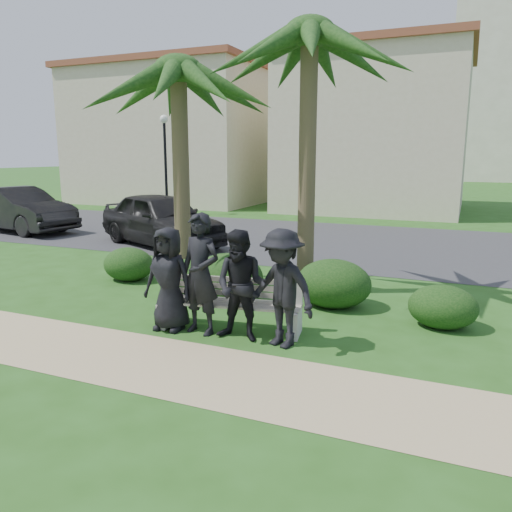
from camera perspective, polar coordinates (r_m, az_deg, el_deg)
The scene contains 20 objects.
ground at distance 8.01m, azimuth -2.40°, elevation -7.67°, with size 160.00×160.00×0.00m, color #265017.
footpath at distance 6.54m, azimuth -9.31°, elevation -12.37°, with size 30.00×1.60×0.01m, color tan.
asphalt_street at distance 15.41m, azimuth 10.41°, elevation 1.52°, with size 160.00×8.00×0.01m, color #2D2D30.
stucco_bldg_left at distance 29.15m, azimuth -8.88°, elevation 13.46°, with size 10.40×8.40×7.30m.
stucco_bldg_right at distance 25.21m, azimuth 13.59°, elevation 13.60°, with size 8.40×8.40×7.30m.
street_lamp at distance 22.46m, azimuth -10.36°, elevation 12.17°, with size 0.36×0.36×4.29m.
park_bench at distance 7.63m, azimuth -2.99°, elevation -5.95°, with size 2.25×0.85×0.76m.
man_a at distance 7.64m, azimuth -9.95°, elevation -2.60°, with size 0.77×0.50×1.58m, color black.
man_b at distance 7.38m, azimuth -6.38°, elevation -2.07°, with size 0.66×0.43×1.81m, color black.
man_c at distance 7.09m, azimuth -1.71°, elevation -3.43°, with size 0.78×0.61×1.61m, color black.
man_d at distance 6.86m, azimuth 2.97°, elevation -3.72°, with size 1.07×0.62×1.66m, color black.
hedge_a at distance 10.94m, azimuth -14.36°, elevation -0.81°, with size 1.11×0.91×0.72m, color black.
hedge_b at distance 9.71m, azimuth -7.26°, elevation -2.19°, with size 1.05×0.87×0.69m, color black.
hedge_c at distance 9.28m, azimuth -3.17°, elevation -2.18°, with size 1.33×1.10×0.87m, color black.
hedge_d at distance 8.87m, azimuth 8.86°, elevation -2.96°, with size 1.33×1.10×0.87m, color black.
hedge_f at distance 8.26m, azimuth 20.59°, elevation -5.33°, with size 1.05×0.87×0.68m, color black.
palm_left at distance 10.06m, azimuth -8.90°, elevation 20.07°, with size 3.00×3.00×5.10m.
palm_right at distance 9.66m, azimuth 6.16°, elevation 23.74°, with size 3.00×3.00×5.65m.
car_a at distance 14.85m, azimuth -10.78°, elevation 4.17°, with size 1.83×4.56×1.55m, color black.
car_b at distance 19.12m, azimuth -25.51°, elevation 4.81°, with size 1.60×4.60×1.52m, color black.
Camera 1 is at (3.25, -6.83, 2.64)m, focal length 35.00 mm.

